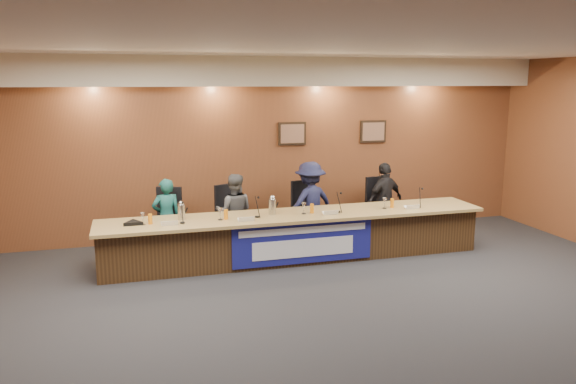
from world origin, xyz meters
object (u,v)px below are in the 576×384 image
(panelist_b, at_px, (234,212))
(panelist_c, at_px, (310,203))
(banner, at_px, (303,243))
(carafe_left, at_px, (182,212))
(panelist_a, at_px, (167,217))
(office_chair_a, at_px, (167,225))
(dais_body, at_px, (296,237))
(office_chair_b, at_px, (233,221))
(carafe_mid, at_px, (272,207))
(office_chair_c, at_px, (308,216))
(office_chair_d, at_px, (382,211))
(speakerphone, at_px, (133,223))
(panelist_d, at_px, (385,201))

(panelist_b, bearing_deg, panelist_c, -164.86)
(banner, height_order, carafe_left, carafe_left)
(panelist_a, distance_m, office_chair_a, 0.18)
(dais_body, bearing_deg, office_chair_b, 135.03)
(banner, distance_m, panelist_b, 1.46)
(office_chair_a, bearing_deg, carafe_mid, -8.41)
(panelist_b, xyz_separation_m, office_chair_c, (1.33, 0.10, -0.17))
(office_chair_d, bearing_deg, office_chair_c, 170.98)
(office_chair_b, bearing_deg, banner, -80.14)
(office_chair_a, distance_m, speakerphone, 1.08)
(carafe_left, height_order, carafe_mid, carafe_mid)
(dais_body, height_order, panelist_d, panelist_d)
(dais_body, bearing_deg, carafe_left, 178.25)
(panelist_b, xyz_separation_m, office_chair_d, (2.73, 0.10, -0.17))
(banner, distance_m, panelist_a, 2.28)
(office_chair_c, distance_m, speakerphone, 3.10)
(office_chair_a, distance_m, carafe_mid, 1.82)
(speakerphone, bearing_deg, office_chair_d, 11.60)
(office_chair_d, relative_size, speakerphone, 1.50)
(carafe_left, xyz_separation_m, carafe_mid, (1.39, -0.05, 0.01))
(panelist_a, relative_size, office_chair_a, 2.64)
(dais_body, xyz_separation_m, carafe_left, (-1.77, 0.05, 0.52))
(panelist_c, relative_size, carafe_left, 6.27)
(panelist_a, bearing_deg, speakerphone, 49.12)
(dais_body, xyz_separation_m, office_chair_b, (-0.84, 0.84, 0.13))
(carafe_mid, bearing_deg, panelist_d, 18.05)
(banner, distance_m, carafe_left, 1.89)
(dais_body, bearing_deg, panelist_b, 138.64)
(office_chair_c, xyz_separation_m, office_chair_d, (1.41, 0.00, 0.00))
(panelist_a, height_order, office_chair_d, panelist_a)
(dais_body, height_order, speakerphone, speakerphone)
(panelist_d, relative_size, carafe_left, 5.97)
(panelist_c, relative_size, office_chair_b, 3.00)
(office_chair_c, bearing_deg, panelist_b, 169.67)
(office_chair_b, bearing_deg, office_chair_a, 156.01)
(panelist_a, bearing_deg, banner, 141.69)
(office_chair_c, bearing_deg, office_chair_a, 165.36)
(panelist_d, bearing_deg, office_chair_d, -110.74)
(panelist_c, relative_size, speakerphone, 4.51)
(panelist_d, xyz_separation_m, office_chair_d, (0.00, 0.10, -0.21))
(panelist_d, height_order, office_chair_a, panelist_d)
(panelist_d, relative_size, speakerphone, 4.29)
(banner, height_order, office_chair_b, banner)
(office_chair_d, xyz_separation_m, speakerphone, (-4.36, -0.90, 0.30))
(office_chair_d, bearing_deg, panelist_d, -99.02)
(dais_body, distance_m, office_chair_c, 0.98)
(carafe_left, bearing_deg, speakerphone, -171.42)
(office_chair_b, relative_size, carafe_left, 2.09)
(dais_body, height_order, carafe_left, carafe_left)
(office_chair_a, bearing_deg, panelist_c, 17.34)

